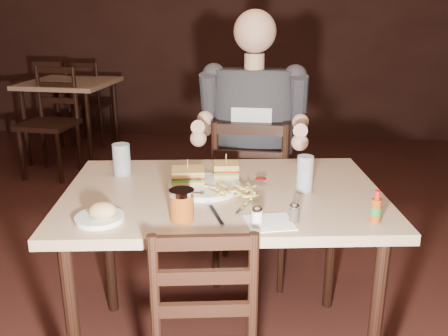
# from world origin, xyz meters

# --- Properties ---
(room_shell) EXTENTS (7.00, 7.00, 7.00)m
(room_shell) POSITION_xyz_m (0.00, 0.00, 1.40)
(room_shell) COLOR black
(room_shell) RESTS_ON ground
(main_table) EXTENTS (1.36, 0.99, 0.77)m
(main_table) POSITION_xyz_m (0.23, -0.31, 0.69)
(main_table) COLOR tan
(main_table) RESTS_ON ground
(bg_table) EXTENTS (0.87, 0.87, 0.77)m
(bg_table) POSITION_xyz_m (-1.51, 2.50, 0.68)
(bg_table) COLOR tan
(bg_table) RESTS_ON ground
(chair_far) EXTENTS (0.46, 0.49, 0.93)m
(chair_far) POSITION_xyz_m (0.33, 0.38, 0.47)
(chair_far) COLOR black
(chair_far) RESTS_ON ground
(bg_chair_far) EXTENTS (0.44, 0.48, 0.91)m
(bg_chair_far) POSITION_xyz_m (-1.51, 3.05, 0.45)
(bg_chair_far) COLOR black
(bg_chair_far) RESTS_ON ground
(bg_chair_near) EXTENTS (0.49, 0.53, 0.95)m
(bg_chair_near) POSITION_xyz_m (-1.51, 1.95, 0.48)
(bg_chair_near) COLOR black
(bg_chair_near) RESTS_ON ground
(diner) EXTENTS (0.59, 0.47, 0.98)m
(diner) POSITION_xyz_m (0.33, 0.33, 0.97)
(diner) COLOR #313237
(diner) RESTS_ON chair_far
(dinner_plate) EXTENTS (0.32, 0.32, 0.02)m
(dinner_plate) POSITION_xyz_m (0.16, -0.31, 0.78)
(dinner_plate) COLOR white
(dinner_plate) RESTS_ON main_table
(sandwich_left) EXTENTS (0.15, 0.13, 0.11)m
(sandwich_left) POSITION_xyz_m (0.09, -0.28, 0.84)
(sandwich_left) COLOR #D8B361
(sandwich_left) RESTS_ON dinner_plate
(sandwich_right) EXTENTS (0.11, 0.10, 0.09)m
(sandwich_right) POSITION_xyz_m (0.24, -0.19, 0.83)
(sandwich_right) COLOR #D8B361
(sandwich_right) RESTS_ON dinner_plate
(fries_pile) EXTENTS (0.26, 0.19, 0.04)m
(fries_pile) POSITION_xyz_m (0.28, -0.38, 0.80)
(fries_pile) COLOR #E5D067
(fries_pile) RESTS_ON dinner_plate
(ketchup_dollop) EXTENTS (0.05, 0.05, 0.01)m
(ketchup_dollop) POSITION_xyz_m (0.38, -0.22, 0.79)
(ketchup_dollop) COLOR maroon
(ketchup_dollop) RESTS_ON dinner_plate
(glass_left) EXTENTS (0.08, 0.08, 0.14)m
(glass_left) POSITION_xyz_m (-0.22, -0.16, 0.84)
(glass_left) COLOR silver
(glass_left) RESTS_ON main_table
(glass_right) EXTENTS (0.07, 0.07, 0.15)m
(glass_right) POSITION_xyz_m (0.56, -0.29, 0.84)
(glass_right) COLOR silver
(glass_right) RESTS_ON main_table
(hot_sauce) EXTENTS (0.04, 0.04, 0.12)m
(hot_sauce) POSITION_xyz_m (0.78, -0.57, 0.83)
(hot_sauce) COLOR #823C0F
(hot_sauce) RESTS_ON main_table
(salt_shaker) EXTENTS (0.04, 0.04, 0.07)m
(salt_shaker) POSITION_xyz_m (0.38, -0.64, 0.80)
(salt_shaker) COLOR white
(salt_shaker) RESTS_ON main_table
(pepper_shaker) EXTENTS (0.04, 0.04, 0.06)m
(pepper_shaker) POSITION_xyz_m (0.50, -0.58, 0.80)
(pepper_shaker) COLOR #38332D
(pepper_shaker) RESTS_ON main_table
(syrup_dispenser) EXTENTS (0.10, 0.10, 0.11)m
(syrup_dispenser) POSITION_xyz_m (0.12, -0.61, 0.83)
(syrup_dispenser) COLOR #823C0F
(syrup_dispenser) RESTS_ON main_table
(napkin) EXTENTS (0.19, 0.18, 0.00)m
(napkin) POSITION_xyz_m (0.42, -0.61, 0.77)
(napkin) COLOR white
(napkin) RESTS_ON main_table
(knife) EXTENTS (0.09, 0.22, 0.01)m
(knife) POSITION_xyz_m (0.22, -0.55, 0.78)
(knife) COLOR silver
(knife) RESTS_ON napkin
(fork) EXTENTS (0.05, 0.14, 0.00)m
(fork) POSITION_xyz_m (0.32, -0.48, 0.78)
(fork) COLOR silver
(fork) RESTS_ON napkin
(side_plate) EXTENTS (0.18, 0.18, 0.01)m
(side_plate) POSITION_xyz_m (-0.17, -0.64, 0.78)
(side_plate) COLOR white
(side_plate) RESTS_ON main_table
(bread_roll) EXTENTS (0.11, 0.09, 0.06)m
(bread_roll) POSITION_xyz_m (-0.15, -0.64, 0.81)
(bread_roll) COLOR tan
(bread_roll) RESTS_ON side_plate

